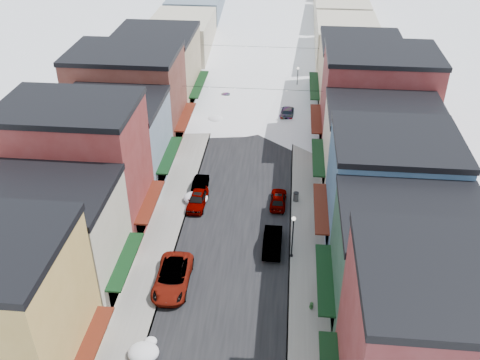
% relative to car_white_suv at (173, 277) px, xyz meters
% --- Properties ---
extents(road, '(10.00, 160.00, 0.01)m').
position_rel_car_white_suv_xyz_m(road, '(4.30, 46.48, -0.81)').
color(road, black).
rests_on(road, ground).
extents(sidewalk_left, '(3.20, 160.00, 0.15)m').
position_rel_car_white_suv_xyz_m(sidewalk_left, '(-2.30, 46.48, -0.74)').
color(sidewalk_left, gray).
rests_on(sidewalk_left, ground).
extents(sidewalk_right, '(3.20, 160.00, 0.15)m').
position_rel_car_white_suv_xyz_m(sidewalk_right, '(10.90, 46.48, -0.74)').
color(sidewalk_right, gray).
rests_on(sidewalk_right, ground).
extents(curb_left, '(0.10, 160.00, 0.15)m').
position_rel_car_white_suv_xyz_m(curb_left, '(-0.75, 46.48, -0.74)').
color(curb_left, slate).
rests_on(curb_left, ground).
extents(curb_right, '(0.10, 160.00, 0.15)m').
position_rel_car_white_suv_xyz_m(curb_right, '(9.35, 46.48, -0.74)').
color(curb_right, slate).
rests_on(curb_right, ground).
extents(bldg_l_cream, '(11.30, 8.20, 9.50)m').
position_rel_car_white_suv_xyz_m(bldg_l_cream, '(-8.89, -1.02, 3.94)').
color(bldg_l_cream, beige).
rests_on(bldg_l_cream, ground).
extents(bldg_l_brick_near, '(12.30, 8.20, 12.50)m').
position_rel_car_white_suv_xyz_m(bldg_l_brick_near, '(-9.39, 6.98, 5.44)').
color(bldg_l_brick_near, maroon).
rests_on(bldg_l_brick_near, ground).
extents(bldg_l_grayblue, '(11.30, 9.20, 9.00)m').
position_rel_car_white_suv_xyz_m(bldg_l_grayblue, '(-8.89, 15.48, 3.69)').
color(bldg_l_grayblue, '#798CA1').
rests_on(bldg_l_grayblue, ground).
extents(bldg_l_brick_far, '(13.30, 9.20, 11.00)m').
position_rel_car_white_suv_xyz_m(bldg_l_brick_far, '(-9.89, 24.48, 4.69)').
color(bldg_l_brick_far, maroon).
rests_on(bldg_l_brick_far, ground).
extents(bldg_l_tan, '(11.30, 11.20, 10.00)m').
position_rel_car_white_suv_xyz_m(bldg_l_tan, '(-8.89, 34.48, 4.19)').
color(bldg_l_tan, tan).
rests_on(bldg_l_tan, ground).
extents(bldg_r_brick_near, '(12.30, 9.20, 12.50)m').
position_rel_car_white_suv_xyz_m(bldg_r_brick_near, '(17.99, -10.52, 5.44)').
color(bldg_r_brick_near, maroon).
rests_on(bldg_r_brick_near, ground).
extents(bldg_r_green, '(11.30, 9.20, 9.50)m').
position_rel_car_white_suv_xyz_m(bldg_r_green, '(17.49, -1.52, 3.94)').
color(bldg_r_green, '#204231').
rests_on(bldg_r_green, ground).
extents(bldg_r_blue, '(11.30, 9.20, 10.50)m').
position_rel_car_white_suv_xyz_m(bldg_r_blue, '(17.49, 7.48, 4.44)').
color(bldg_r_blue, '#36587A').
rests_on(bldg_r_blue, ground).
extents(bldg_r_cream, '(12.30, 9.20, 9.00)m').
position_rel_car_white_suv_xyz_m(bldg_r_cream, '(17.99, 16.48, 3.69)').
color(bldg_r_cream, beige).
rests_on(bldg_r_cream, ground).
extents(bldg_r_brick_far, '(13.30, 9.20, 11.50)m').
position_rel_car_white_suv_xyz_m(bldg_r_brick_far, '(18.49, 25.48, 4.94)').
color(bldg_r_brick_far, maroon).
rests_on(bldg_r_brick_far, ground).
extents(bldg_r_tan, '(11.30, 11.20, 9.50)m').
position_rel_car_white_suv_xyz_m(bldg_r_tan, '(17.49, 35.48, 3.94)').
color(bldg_r_tan, tan).
rests_on(bldg_r_tan, ground).
extents(distant_blocks, '(34.00, 55.00, 8.00)m').
position_rel_car_white_suv_xyz_m(distant_blocks, '(4.30, 69.48, 3.18)').
color(distant_blocks, gray).
rests_on(distant_blocks, ground).
extents(overhead_cables, '(16.40, 15.04, 0.04)m').
position_rel_car_white_suv_xyz_m(overhead_cables, '(4.30, 33.98, 5.38)').
color(overhead_cables, black).
rests_on(overhead_cables, ground).
extents(car_white_suv, '(2.84, 5.95, 1.64)m').
position_rel_car_white_suv_xyz_m(car_white_suv, '(0.00, 0.00, 0.00)').
color(car_white_suv, white).
rests_on(car_white_suv, ground).
extents(car_silver_sedan, '(1.87, 4.31, 1.45)m').
position_rel_car_white_suv_xyz_m(car_silver_sedan, '(0.17, 11.30, -0.09)').
color(car_silver_sedan, '#AFB2B8').
rests_on(car_silver_sedan, ground).
extents(car_dark_hatch, '(1.42, 4.05, 1.33)m').
position_rel_car_white_suv_xyz_m(car_dark_hatch, '(0.00, 13.61, -0.15)').
color(car_dark_hatch, black).
rests_on(car_dark_hatch, ground).
extents(car_silver_wagon, '(2.35, 5.23, 1.49)m').
position_rel_car_white_suv_xyz_m(car_silver_wagon, '(0.04, 35.58, -0.07)').
color(car_silver_wagon, '#9DA0A5').
rests_on(car_silver_wagon, ground).
extents(car_green_sedan, '(1.63, 4.63, 1.52)m').
position_rel_car_white_suv_xyz_m(car_green_sedan, '(7.80, 5.50, -0.06)').
color(car_green_sedan, black).
rests_on(car_green_sedan, ground).
extents(car_gray_suv, '(1.64, 3.92, 1.33)m').
position_rel_car_white_suv_xyz_m(car_gray_suv, '(8.07, 12.22, -0.16)').
color(car_gray_suv, '#A0A2A8').
rests_on(car_gray_suv, ground).
extents(car_black_sedan, '(2.30, 4.89, 1.38)m').
position_rel_car_white_suv_xyz_m(car_black_sedan, '(8.60, 32.43, -0.13)').
color(car_black_sedan, black).
rests_on(car_black_sedan, ground).
extents(car_lane_silver, '(1.62, 3.91, 1.33)m').
position_rel_car_white_suv_xyz_m(car_lane_silver, '(2.40, 38.10, -0.16)').
color(car_lane_silver, '#A1A3AA').
rests_on(car_lane_silver, ground).
extents(car_lane_white, '(2.63, 5.31, 1.45)m').
position_rel_car_white_suv_xyz_m(car_lane_white, '(5.78, 47.86, -0.09)').
color(car_lane_white, silver).
rests_on(car_lane_white, ground).
extents(trash_can, '(0.57, 0.57, 0.96)m').
position_rel_car_white_suv_xyz_m(trash_can, '(9.80, 12.81, -0.18)').
color(trash_can, '#4F5153').
rests_on(trash_can, sidewalk_right).
extents(streetlamp_near, '(0.35, 0.35, 4.17)m').
position_rel_car_white_suv_xyz_m(streetlamp_near, '(9.50, 4.36, 1.96)').
color(streetlamp_near, black).
rests_on(streetlamp_near, sidewalk_right).
extents(streetlamp_far, '(0.34, 0.34, 4.11)m').
position_rel_car_white_suv_xyz_m(streetlamp_far, '(9.71, 39.25, 1.92)').
color(streetlamp_far, black).
rests_on(streetlamp_far, sidewalk_right).
extents(planter_far, '(0.37, 0.37, 0.60)m').
position_rel_car_white_suv_xyz_m(planter_far, '(11.10, -1.67, -0.37)').
color(planter_far, '#295627').
rests_on(planter_far, sidewalk_right).
extents(snow_pile_near, '(2.20, 2.55, 0.93)m').
position_rel_car_white_suv_xyz_m(snow_pile_near, '(-0.58, -7.16, -0.37)').
color(snow_pile_near, white).
rests_on(snow_pile_near, ground).
extents(snow_pile_mid, '(2.42, 2.69, 1.03)m').
position_rel_car_white_suv_xyz_m(snow_pile_mid, '(-0.08, 11.93, -0.33)').
color(snow_pile_mid, white).
rests_on(snow_pile_mid, ground).
extents(snow_pile_far, '(2.06, 2.47, 0.87)m').
position_rel_car_white_suv_xyz_m(snow_pile_far, '(-0.58, 29.89, -0.40)').
color(snow_pile_far, white).
rests_on(snow_pile_far, ground).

